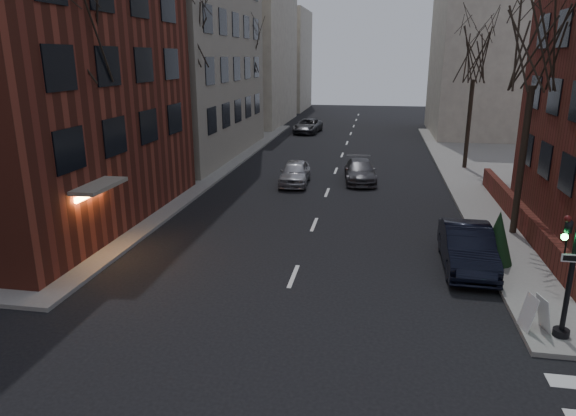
# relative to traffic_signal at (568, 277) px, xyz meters

# --- Properties ---
(low_wall_right) EXTENTS (0.35, 16.00, 1.00)m
(low_wall_right) POSITION_rel_traffic_signal_xyz_m (1.36, 10.01, -1.26)
(low_wall_right) COLOR maroon
(low_wall_right) RESTS_ON sidewalk_far_right
(building_distant_la) EXTENTS (14.00, 16.00, 18.00)m
(building_distant_la) POSITION_rel_traffic_signal_xyz_m (-22.94, 46.01, 7.09)
(building_distant_la) COLOR beige
(building_distant_la) RESTS_ON ground
(building_distant_ra) EXTENTS (14.00, 14.00, 16.00)m
(building_distant_ra) POSITION_rel_traffic_signal_xyz_m (7.06, 41.01, 6.09)
(building_distant_ra) COLOR beige
(building_distant_ra) RESTS_ON ground
(building_distant_lb) EXTENTS (10.00, 12.00, 14.00)m
(building_distant_lb) POSITION_rel_traffic_signal_xyz_m (-20.94, 63.01, 5.09)
(building_distant_lb) COLOR beige
(building_distant_lb) RESTS_ON ground
(traffic_signal) EXTENTS (0.76, 0.44, 4.00)m
(traffic_signal) POSITION_rel_traffic_signal_xyz_m (0.00, 0.00, 0.00)
(traffic_signal) COLOR black
(traffic_signal) RESTS_ON sidewalk_far_right
(tree_left_a) EXTENTS (4.18, 4.18, 10.26)m
(tree_left_a) POSITION_rel_traffic_signal_xyz_m (-16.74, 5.01, 6.56)
(tree_left_a) COLOR #2D231C
(tree_left_a) RESTS_ON sidewalk_far_left
(tree_left_b) EXTENTS (4.40, 4.40, 10.80)m
(tree_left_b) POSITION_rel_traffic_signal_xyz_m (-16.74, 17.01, 7.00)
(tree_left_b) COLOR #2D231C
(tree_left_b) RESTS_ON sidewalk_far_left
(tree_left_c) EXTENTS (3.96, 3.96, 9.72)m
(tree_left_c) POSITION_rel_traffic_signal_xyz_m (-16.74, 31.01, 6.12)
(tree_left_c) COLOR #2D231C
(tree_left_c) RESTS_ON sidewalk_far_left
(tree_right_a) EXTENTS (3.96, 3.96, 9.72)m
(tree_right_a) POSITION_rel_traffic_signal_xyz_m (0.86, 9.01, 6.12)
(tree_right_a) COLOR #2D231C
(tree_right_a) RESTS_ON sidewalk_far_right
(tree_right_b) EXTENTS (3.74, 3.74, 9.18)m
(tree_right_b) POSITION_rel_traffic_signal_xyz_m (0.86, 23.01, 5.68)
(tree_right_b) COLOR #2D231C
(tree_right_b) RESTS_ON sidewalk_far_right
(streetlamp_near) EXTENTS (0.36, 0.36, 6.28)m
(streetlamp_near) POSITION_rel_traffic_signal_xyz_m (-16.14, 13.01, 2.33)
(streetlamp_near) COLOR black
(streetlamp_near) RESTS_ON sidewalk_far_left
(streetlamp_far) EXTENTS (0.36, 0.36, 6.28)m
(streetlamp_far) POSITION_rel_traffic_signal_xyz_m (-16.14, 33.01, 2.33)
(streetlamp_far) COLOR black
(streetlamp_far) RESTS_ON sidewalk_far_left
(parked_sedan) EXTENTS (1.75, 4.87, 1.60)m
(parked_sedan) POSITION_rel_traffic_signal_xyz_m (-1.74, 4.93, -1.11)
(parked_sedan) COLOR black
(parked_sedan) RESTS_ON ground
(car_lane_silver) EXTENTS (1.89, 4.30, 1.44)m
(car_lane_silver) POSITION_rel_traffic_signal_xyz_m (-10.12, 16.76, -1.19)
(car_lane_silver) COLOR #ABAAB0
(car_lane_silver) RESTS_ON ground
(car_lane_gray) EXTENTS (2.33, 4.79, 1.34)m
(car_lane_gray) POSITION_rel_traffic_signal_xyz_m (-6.18, 18.09, -1.24)
(car_lane_gray) COLOR #46454A
(car_lane_gray) RESTS_ON ground
(car_lane_far) EXTENTS (2.76, 5.29, 1.42)m
(car_lane_far) POSITION_rel_traffic_signal_xyz_m (-12.38, 38.88, -1.20)
(car_lane_far) COLOR #3E3E43
(car_lane_far) RESTS_ON ground
(sandwich_board) EXTENTS (0.59, 0.72, 1.02)m
(sandwich_board) POSITION_rel_traffic_signal_xyz_m (-0.58, 0.26, -1.25)
(sandwich_board) COLOR silver
(sandwich_board) RESTS_ON sidewalk_far_right
(evergreen_shrub) EXTENTS (1.21, 1.21, 2.01)m
(evergreen_shrub) POSITION_rel_traffic_signal_xyz_m (-0.64, 5.23, -0.75)
(evergreen_shrub) COLOR black
(evergreen_shrub) RESTS_ON sidewalk_far_right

